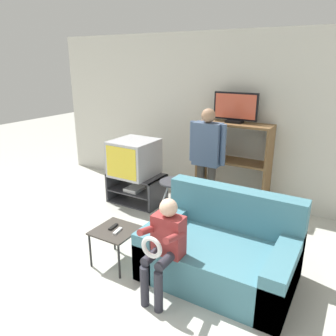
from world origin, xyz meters
name	(u,v)px	position (x,y,z in m)	size (l,w,h in m)	color
ground_plane	(58,325)	(0.00, 0.00, 0.00)	(18.00, 18.00, 0.00)	beige
wall_back	(219,118)	(0.00, 3.41, 1.30)	(6.40, 0.06, 2.60)	beige
tv_stand	(137,188)	(-0.95, 2.46, 0.23)	(0.85, 0.54, 0.46)	#38383D
television_main	(134,158)	(-0.98, 2.45, 0.74)	(0.62, 0.66, 0.55)	#B2B2B7
media_shelf	(233,164)	(0.37, 3.15, 0.66)	(1.09, 0.39, 1.30)	brown
television_flat	(235,108)	(0.35, 3.17, 1.50)	(0.66, 0.20, 0.44)	black
folding_stool	(174,189)	(0.00, 2.01, 0.56)	(0.44, 0.45, 0.68)	#99999E
snack_table	(116,234)	(-0.15, 0.98, 0.37)	(0.45, 0.45, 0.42)	#38332D
remote_control_black	(113,227)	(-0.20, 1.00, 0.43)	(0.04, 0.14, 0.02)	black
remote_control_white	(118,231)	(-0.10, 0.96, 0.43)	(0.04, 0.14, 0.02)	silver
couch	(221,251)	(0.93, 1.38, 0.28)	(1.49, 0.98, 0.87)	teal
person_standing_adult	(207,154)	(0.20, 2.55, 0.95)	(0.53, 0.20, 1.57)	#3D3833
person_seated_child	(164,242)	(0.58, 0.81, 0.58)	(0.33, 0.43, 0.98)	#2D2D38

